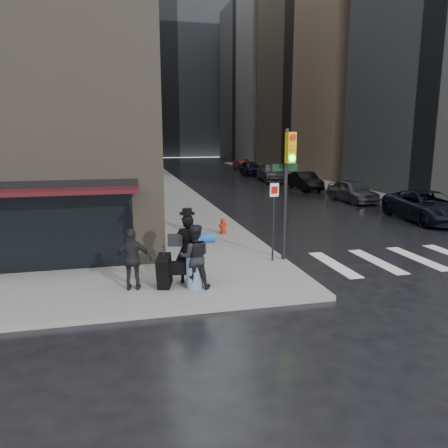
{
  "coord_description": "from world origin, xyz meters",
  "views": [
    {
      "loc": [
        -3.35,
        -11.77,
        4.27
      ],
      "look_at": [
        0.01,
        2.26,
        1.3
      ],
      "focal_mm": 35.0,
      "sensor_mm": 36.0,
      "label": 1
    }
  ],
  "objects_px": {
    "traffic_light": "(286,177)",
    "parked_car_4": "(251,168)",
    "man_jeans": "(194,256)",
    "man_overcoat": "(183,252)",
    "parked_car_2": "(305,181)",
    "parked_car_0": "(428,206)",
    "parked_car_1": "(353,191)",
    "parked_car_3": "(273,173)",
    "fire_hydrant": "(223,227)",
    "parked_car_5": "(242,165)",
    "man_greycoat": "(133,259)"
  },
  "relations": [
    {
      "from": "traffic_light",
      "to": "parked_car_0",
      "type": "relative_size",
      "value": 0.8
    },
    {
      "from": "parked_car_2",
      "to": "parked_car_3",
      "type": "bearing_deg",
      "value": 94.28
    },
    {
      "from": "traffic_light",
      "to": "fire_hydrant",
      "type": "xyz_separation_m",
      "value": [
        -1.07,
        4.33,
        -2.48
      ]
    },
    {
      "from": "man_jeans",
      "to": "man_overcoat",
      "type": "bearing_deg",
      "value": -52.8
    },
    {
      "from": "man_greycoat",
      "to": "parked_car_0",
      "type": "bearing_deg",
      "value": -146.81
    },
    {
      "from": "parked_car_5",
      "to": "traffic_light",
      "type": "bearing_deg",
      "value": -104.48
    },
    {
      "from": "man_overcoat",
      "to": "parked_car_0",
      "type": "distance_m",
      "value": 14.98
    },
    {
      "from": "fire_hydrant",
      "to": "parked_car_4",
      "type": "xyz_separation_m",
      "value": [
        9.59,
        27.4,
        0.3
      ]
    },
    {
      "from": "man_greycoat",
      "to": "fire_hydrant",
      "type": "distance_m",
      "value": 7.22
    },
    {
      "from": "parked_car_4",
      "to": "parked_car_3",
      "type": "bearing_deg",
      "value": -89.58
    },
    {
      "from": "man_greycoat",
      "to": "parked_car_3",
      "type": "xyz_separation_m",
      "value": [
        13.57,
        26.84,
        -0.18
      ]
    },
    {
      "from": "man_jeans",
      "to": "man_greycoat",
      "type": "height_order",
      "value": "man_jeans"
    },
    {
      "from": "man_greycoat",
      "to": "parked_car_4",
      "type": "relative_size",
      "value": 0.38
    },
    {
      "from": "man_overcoat",
      "to": "man_greycoat",
      "type": "bearing_deg",
      "value": 22.58
    },
    {
      "from": "parked_car_3",
      "to": "parked_car_5",
      "type": "relative_size",
      "value": 1.37
    },
    {
      "from": "man_greycoat",
      "to": "parked_car_1",
      "type": "height_order",
      "value": "man_greycoat"
    },
    {
      "from": "parked_car_0",
      "to": "parked_car_2",
      "type": "height_order",
      "value": "parked_car_0"
    },
    {
      "from": "parked_car_1",
      "to": "parked_car_3",
      "type": "xyz_separation_m",
      "value": [
        -0.7,
        13.2,
        0.09
      ]
    },
    {
      "from": "parked_car_0",
      "to": "parked_car_5",
      "type": "relative_size",
      "value": 1.33
    },
    {
      "from": "parked_car_1",
      "to": "man_overcoat",
      "type": "bearing_deg",
      "value": -136.59
    },
    {
      "from": "parked_car_1",
      "to": "parked_car_4",
      "type": "distance_m",
      "value": 19.81
    },
    {
      "from": "man_jeans",
      "to": "traffic_light",
      "type": "xyz_separation_m",
      "value": [
        3.37,
        1.99,
        1.88
      ]
    },
    {
      "from": "fire_hydrant",
      "to": "parked_car_2",
      "type": "distance_m",
      "value": 17.36
    },
    {
      "from": "parked_car_0",
      "to": "parked_car_3",
      "type": "bearing_deg",
      "value": 99.0
    },
    {
      "from": "man_jeans",
      "to": "traffic_light",
      "type": "height_order",
      "value": "traffic_light"
    },
    {
      "from": "man_overcoat",
      "to": "parked_car_5",
      "type": "xyz_separation_m",
      "value": [
        13.03,
        39.9,
        -0.39
      ]
    },
    {
      "from": "fire_hydrant",
      "to": "parked_car_1",
      "type": "bearing_deg",
      "value": 36.29
    },
    {
      "from": "man_jeans",
      "to": "parked_car_0",
      "type": "height_order",
      "value": "man_jeans"
    },
    {
      "from": "fire_hydrant",
      "to": "parked_car_3",
      "type": "height_order",
      "value": "parked_car_3"
    },
    {
      "from": "parked_car_0",
      "to": "man_jeans",
      "type": "bearing_deg",
      "value": -144.89
    },
    {
      "from": "fire_hydrant",
      "to": "parked_car_4",
      "type": "relative_size",
      "value": 0.15
    },
    {
      "from": "man_overcoat",
      "to": "man_greycoat",
      "type": "relative_size",
      "value": 1.29
    },
    {
      "from": "parked_car_3",
      "to": "parked_car_4",
      "type": "height_order",
      "value": "parked_car_3"
    },
    {
      "from": "man_overcoat",
      "to": "parked_car_1",
      "type": "xyz_separation_m",
      "value": [
        12.9,
        13.5,
        -0.35
      ]
    },
    {
      "from": "parked_car_4",
      "to": "parked_car_0",
      "type": "bearing_deg",
      "value": -87.58
    },
    {
      "from": "man_jeans",
      "to": "parked_car_1",
      "type": "relative_size",
      "value": 0.42
    },
    {
      "from": "man_greycoat",
      "to": "parked_car_4",
      "type": "distance_m",
      "value": 36.07
    },
    {
      "from": "parked_car_4",
      "to": "man_jeans",
      "type": "bearing_deg",
      "value": -109.53
    },
    {
      "from": "man_jeans",
      "to": "traffic_light",
      "type": "bearing_deg",
      "value": -142.63
    },
    {
      "from": "parked_car_2",
      "to": "parked_car_5",
      "type": "height_order",
      "value": "parked_car_2"
    },
    {
      "from": "parked_car_0",
      "to": "parked_car_4",
      "type": "relative_size",
      "value": 1.23
    },
    {
      "from": "traffic_light",
      "to": "parked_car_4",
      "type": "xyz_separation_m",
      "value": [
        8.52,
        31.73,
        -2.18
      ]
    },
    {
      "from": "parked_car_1",
      "to": "parked_car_4",
      "type": "height_order",
      "value": "parked_car_4"
    },
    {
      "from": "man_overcoat",
      "to": "parked_car_2",
      "type": "xyz_separation_m",
      "value": [
        12.53,
        20.1,
        -0.37
      ]
    },
    {
      "from": "traffic_light",
      "to": "parked_car_3",
      "type": "bearing_deg",
      "value": 59.51
    },
    {
      "from": "traffic_light",
      "to": "parked_car_0",
      "type": "bearing_deg",
      "value": 17.21
    },
    {
      "from": "man_overcoat",
      "to": "fire_hydrant",
      "type": "height_order",
      "value": "man_overcoat"
    },
    {
      "from": "man_greycoat",
      "to": "fire_hydrant",
      "type": "bearing_deg",
      "value": -115.43
    },
    {
      "from": "man_jeans",
      "to": "parked_car_2",
      "type": "height_order",
      "value": "man_jeans"
    },
    {
      "from": "parked_car_2",
      "to": "parked_car_5",
      "type": "distance_m",
      "value": 19.8
    }
  ]
}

